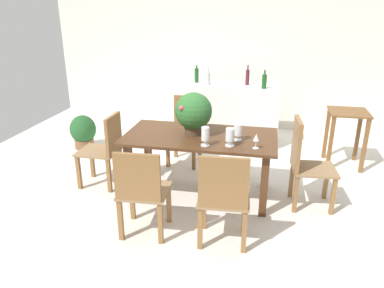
# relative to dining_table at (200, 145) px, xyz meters

# --- Properties ---
(ground_plane) EXTENTS (7.04, 7.04, 0.00)m
(ground_plane) POSITION_rel_dining_table_xyz_m (0.00, 0.20, -0.63)
(ground_plane) COLOR silver
(back_wall) EXTENTS (6.40, 0.10, 2.60)m
(back_wall) POSITION_rel_dining_table_xyz_m (0.00, 2.80, 0.67)
(back_wall) COLOR silver
(back_wall) RESTS_ON ground
(dining_table) EXTENTS (1.72, 0.90, 0.74)m
(dining_table) POSITION_rel_dining_table_xyz_m (0.00, 0.00, 0.00)
(dining_table) COLOR #4C2D19
(dining_table) RESTS_ON ground
(chair_near_left) EXTENTS (0.49, 0.48, 0.92)m
(chair_near_left) POSITION_rel_dining_table_xyz_m (-0.38, -0.96, -0.11)
(chair_near_left) COLOR brown
(chair_near_left) RESTS_ON ground
(chair_near_right) EXTENTS (0.50, 0.44, 0.94)m
(chair_near_right) POSITION_rel_dining_table_xyz_m (0.39, -0.95, -0.10)
(chair_near_right) COLOR brown
(chair_near_right) RESTS_ON ground
(chair_foot_end) EXTENTS (0.50, 0.47, 1.01)m
(chair_foot_end) POSITION_rel_dining_table_xyz_m (1.16, -0.01, -0.08)
(chair_foot_end) COLOR brown
(chair_foot_end) RESTS_ON ground
(chair_far_left) EXTENTS (0.47, 0.46, 0.94)m
(chair_far_left) POSITION_rel_dining_table_xyz_m (-0.38, 0.96, -0.11)
(chair_far_left) COLOR brown
(chair_far_left) RESTS_ON ground
(chair_head_end) EXTENTS (0.48, 0.43, 0.92)m
(chair_head_end) POSITION_rel_dining_table_xyz_m (-1.17, -0.00, -0.12)
(chair_head_end) COLOR brown
(chair_head_end) RESTS_ON ground
(flower_centerpiece) EXTENTS (0.42, 0.42, 0.48)m
(flower_centerpiece) POSITION_rel_dining_table_xyz_m (-0.09, 0.03, 0.37)
(flower_centerpiece) COLOR #4C3828
(flower_centerpiece) RESTS_ON dining_table
(crystal_vase_left) EXTENTS (0.10, 0.10, 0.19)m
(crystal_vase_left) POSITION_rel_dining_table_xyz_m (0.36, -0.27, 0.23)
(crystal_vase_left) COLOR silver
(crystal_vase_left) RESTS_ON dining_table
(crystal_vase_center_near) EXTENTS (0.09, 0.09, 0.21)m
(crystal_vase_center_near) POSITION_rel_dining_table_xyz_m (0.11, -0.31, 0.24)
(crystal_vase_center_near) COLOR silver
(crystal_vase_center_near) RESTS_ON dining_table
(crystal_vase_right) EXTENTS (0.10, 0.10, 0.19)m
(crystal_vase_right) POSITION_rel_dining_table_xyz_m (0.43, -0.07, 0.23)
(crystal_vase_right) COLOR silver
(crystal_vase_right) RESTS_ON dining_table
(wine_glass) EXTENTS (0.06, 0.06, 0.16)m
(wine_glass) POSITION_rel_dining_table_xyz_m (0.63, -0.28, 0.23)
(wine_glass) COLOR silver
(wine_glass) RESTS_ON dining_table
(kitchen_counter) EXTENTS (1.53, 0.59, 0.93)m
(kitchen_counter) POSITION_rel_dining_table_xyz_m (0.15, 1.94, -0.16)
(kitchen_counter) COLOR silver
(kitchen_counter) RESTS_ON ground
(wine_bottle_tall) EXTENTS (0.06, 0.06, 0.31)m
(wine_bottle_tall) POSITION_rel_dining_table_xyz_m (0.38, 2.01, 0.43)
(wine_bottle_tall) COLOR #511E28
(wine_bottle_tall) RESTS_ON kitchen_counter
(wine_bottle_amber) EXTENTS (0.07, 0.07, 0.28)m
(wine_bottle_amber) POSITION_rel_dining_table_xyz_m (0.65, 1.79, 0.41)
(wine_bottle_amber) COLOR #194C1E
(wine_bottle_amber) RESTS_ON kitchen_counter
(wine_bottle_clear) EXTENTS (0.07, 0.07, 0.28)m
(wine_bottle_clear) POSITION_rel_dining_table_xyz_m (-0.45, 2.04, 0.42)
(wine_bottle_clear) COLOR #194C1E
(wine_bottle_clear) RESTS_ON kitchen_counter
(wine_bottle_dark) EXTENTS (0.08, 0.08, 0.27)m
(wine_bottle_dark) POSITION_rel_dining_table_xyz_m (-0.24, 1.90, 0.40)
(wine_bottle_dark) COLOR #B2BFB7
(wine_bottle_dark) RESTS_ON kitchen_counter
(side_table) EXTENTS (0.51, 0.52, 0.79)m
(side_table) POSITION_rel_dining_table_xyz_m (1.81, 1.26, -0.07)
(side_table) COLOR brown
(side_table) RESTS_ON ground
(potted_plant_floor) EXTENTS (0.40, 0.40, 0.53)m
(potted_plant_floor) POSITION_rel_dining_table_xyz_m (-2.08, 1.13, -0.36)
(potted_plant_floor) COLOR brown
(potted_plant_floor) RESTS_ON ground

